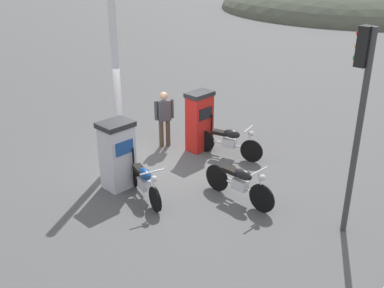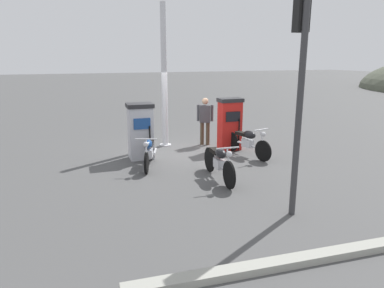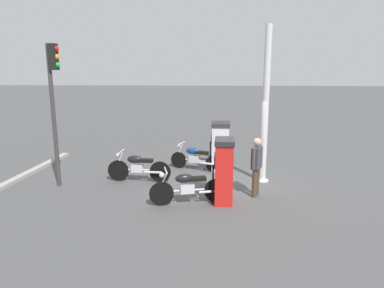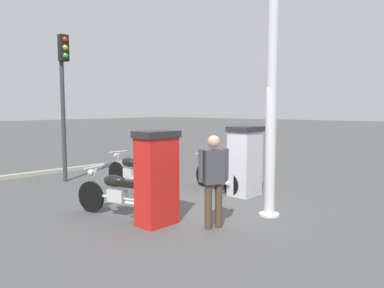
{
  "view_description": "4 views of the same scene",
  "coord_description": "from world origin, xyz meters",
  "px_view_note": "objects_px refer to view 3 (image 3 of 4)",
  "views": [
    {
      "loc": [
        7.88,
        -7.6,
        5.41
      ],
      "look_at": [
        1.36,
        -0.3,
        1.12
      ],
      "focal_mm": 42.69,
      "sensor_mm": 36.0,
      "label": 1
    },
    {
      "loc": [
        10.16,
        -3.7,
        2.99
      ],
      "look_at": [
        1.42,
        -0.36,
        0.67
      ],
      "focal_mm": 32.85,
      "sensor_mm": 36.0,
      "label": 2
    },
    {
      "loc": [
        0.46,
        10.11,
        3.47
      ],
      "look_at": [
        0.96,
        -0.31,
        1.17
      ],
      "focal_mm": 32.41,
      "sensor_mm": 36.0,
      "label": 3
    },
    {
      "loc": [
        -4.63,
        6.06,
        2.1
      ],
      "look_at": [
        0.93,
        -0.56,
        1.26
      ],
      "focal_mm": 34.44,
      "sensor_mm": 36.0,
      "label": 4
    }
  ],
  "objects_px": {
    "motorcycle_far_pump": "(188,186)",
    "fuel_pump_far": "(224,171)",
    "attendant_person": "(257,163)",
    "canopy_support_pole": "(265,109)",
    "roadside_traffic_light": "(54,92)",
    "motorcycle_extra": "(138,166)",
    "fuel_pump_near": "(220,146)",
    "motorcycle_near_pump": "(195,157)"
  },
  "relations": [
    {
      "from": "fuel_pump_far",
      "to": "canopy_support_pole",
      "type": "relative_size",
      "value": 0.36
    },
    {
      "from": "roadside_traffic_light",
      "to": "canopy_support_pole",
      "type": "height_order",
      "value": "canopy_support_pole"
    },
    {
      "from": "motorcycle_near_pump",
      "to": "motorcycle_extra",
      "type": "distance_m",
      "value": 2.19
    },
    {
      "from": "fuel_pump_near",
      "to": "motorcycle_near_pump",
      "type": "bearing_deg",
      "value": 1.63
    },
    {
      "from": "fuel_pump_far",
      "to": "canopy_support_pole",
      "type": "height_order",
      "value": "canopy_support_pole"
    },
    {
      "from": "motorcycle_near_pump",
      "to": "canopy_support_pole",
      "type": "relative_size",
      "value": 0.38
    },
    {
      "from": "motorcycle_far_pump",
      "to": "motorcycle_extra",
      "type": "xyz_separation_m",
      "value": [
        1.65,
        -1.73,
        0.01
      ]
    },
    {
      "from": "roadside_traffic_light",
      "to": "canopy_support_pole",
      "type": "relative_size",
      "value": 0.88
    },
    {
      "from": "motorcycle_extra",
      "to": "canopy_support_pole",
      "type": "relative_size",
      "value": 0.42
    },
    {
      "from": "motorcycle_far_pump",
      "to": "attendant_person",
      "type": "height_order",
      "value": "attendant_person"
    },
    {
      "from": "fuel_pump_near",
      "to": "attendant_person",
      "type": "distance_m",
      "value": 2.63
    },
    {
      "from": "motorcycle_far_pump",
      "to": "attendant_person",
      "type": "relative_size",
      "value": 1.24
    },
    {
      "from": "fuel_pump_far",
      "to": "fuel_pump_near",
      "type": "bearing_deg",
      "value": -90.0
    },
    {
      "from": "attendant_person",
      "to": "canopy_support_pole",
      "type": "distance_m",
      "value": 1.92
    },
    {
      "from": "fuel_pump_far",
      "to": "motorcycle_near_pump",
      "type": "relative_size",
      "value": 0.95
    },
    {
      "from": "roadside_traffic_light",
      "to": "motorcycle_extra",
      "type": "bearing_deg",
      "value": -167.55
    },
    {
      "from": "attendant_person",
      "to": "fuel_pump_near",
      "type": "bearing_deg",
      "value": -69.95
    },
    {
      "from": "fuel_pump_near",
      "to": "motorcycle_far_pump",
      "type": "height_order",
      "value": "fuel_pump_near"
    },
    {
      "from": "motorcycle_extra",
      "to": "motorcycle_near_pump",
      "type": "bearing_deg",
      "value": -141.67
    },
    {
      "from": "fuel_pump_far",
      "to": "attendant_person",
      "type": "relative_size",
      "value": 1.04
    },
    {
      "from": "fuel_pump_far",
      "to": "attendant_person",
      "type": "distance_m",
      "value": 1.03
    },
    {
      "from": "fuel_pump_far",
      "to": "motorcycle_extra",
      "type": "height_order",
      "value": "fuel_pump_far"
    },
    {
      "from": "canopy_support_pole",
      "to": "fuel_pump_near",
      "type": "bearing_deg",
      "value": -41.66
    },
    {
      "from": "motorcycle_near_pump",
      "to": "attendant_person",
      "type": "bearing_deg",
      "value": 125.93
    },
    {
      "from": "motorcycle_far_pump",
      "to": "canopy_support_pole",
      "type": "bearing_deg",
      "value": -138.46
    },
    {
      "from": "motorcycle_near_pump",
      "to": "attendant_person",
      "type": "relative_size",
      "value": 1.09
    },
    {
      "from": "canopy_support_pole",
      "to": "motorcycle_extra",
      "type": "bearing_deg",
      "value": 3.48
    },
    {
      "from": "fuel_pump_far",
      "to": "roadside_traffic_light",
      "type": "relative_size",
      "value": 0.41
    },
    {
      "from": "motorcycle_far_pump",
      "to": "roadside_traffic_light",
      "type": "distance_m",
      "value": 4.69
    },
    {
      "from": "fuel_pump_far",
      "to": "motorcycle_extra",
      "type": "distance_m",
      "value": 3.06
    },
    {
      "from": "motorcycle_far_pump",
      "to": "motorcycle_extra",
      "type": "height_order",
      "value": "motorcycle_extra"
    },
    {
      "from": "fuel_pump_near",
      "to": "motorcycle_near_pump",
      "type": "distance_m",
      "value": 0.96
    },
    {
      "from": "motorcycle_far_pump",
      "to": "fuel_pump_far",
      "type": "bearing_deg",
      "value": -171.21
    },
    {
      "from": "attendant_person",
      "to": "canopy_support_pole",
      "type": "relative_size",
      "value": 0.35
    },
    {
      "from": "fuel_pump_near",
      "to": "fuel_pump_far",
      "type": "relative_size",
      "value": 0.98
    },
    {
      "from": "motorcycle_extra",
      "to": "canopy_support_pole",
      "type": "distance_m",
      "value": 4.27
    },
    {
      "from": "fuel_pump_near",
      "to": "motorcycle_far_pump",
      "type": "distance_m",
      "value": 3.27
    },
    {
      "from": "fuel_pump_far",
      "to": "roadside_traffic_light",
      "type": "xyz_separation_m",
      "value": [
        4.82,
        -1.09,
        1.93
      ]
    },
    {
      "from": "roadside_traffic_light",
      "to": "motorcycle_far_pump",
      "type": "bearing_deg",
      "value": 162.31
    },
    {
      "from": "fuel_pump_far",
      "to": "motorcycle_near_pump",
      "type": "bearing_deg",
      "value": -73.53
    },
    {
      "from": "motorcycle_far_pump",
      "to": "canopy_support_pole",
      "type": "distance_m",
      "value": 3.46
    },
    {
      "from": "fuel_pump_near",
      "to": "motorcycle_near_pump",
      "type": "height_order",
      "value": "fuel_pump_near"
    }
  ]
}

